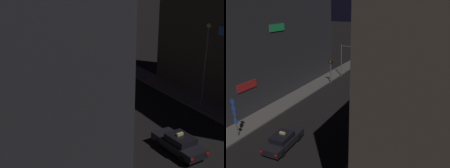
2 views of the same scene
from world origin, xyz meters
TOP-DOWN VIEW (x-y plane):
  - sidewalk_left at (-7.03, 30.20)m, footprint 2.97×64.39m
  - sidewalk_right at (7.03, 30.20)m, footprint 2.97×64.39m
  - taxi at (-0.95, 10.21)m, footprint 2.09×4.56m
  - far_car at (2.21, 46.41)m, footprint 1.83×4.45m
  - traffic_light_overhead at (-3.91, 32.14)m, footprint 3.96×0.42m
  - traffic_light_left_kerb at (-5.30, 28.00)m, footprint 0.80×0.42m
  - sign_pole_left at (-6.07, 9.39)m, footprint 0.63×0.10m
  - street_lamp_near_block at (6.52, 15.98)m, footprint 0.44×0.44m
  - street_lamp_far_block at (6.29, 37.75)m, footprint 0.44×0.44m

SIDE VIEW (x-z plane):
  - sidewalk_left at x=-7.03m, z-range 0.00..0.16m
  - sidewalk_right at x=7.03m, z-range 0.00..0.16m
  - far_car at x=2.21m, z-range 0.02..1.44m
  - taxi at x=-0.95m, z-range -0.07..1.55m
  - sign_pole_left at x=-6.07m, z-range 0.53..4.65m
  - traffic_light_left_kerb at x=-5.30m, z-range 0.84..4.79m
  - traffic_light_overhead at x=-3.91m, z-range 1.26..7.23m
  - street_lamp_near_block at x=6.52m, z-range 1.20..9.58m
  - street_lamp_far_block at x=6.29m, z-range 1.20..9.77m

